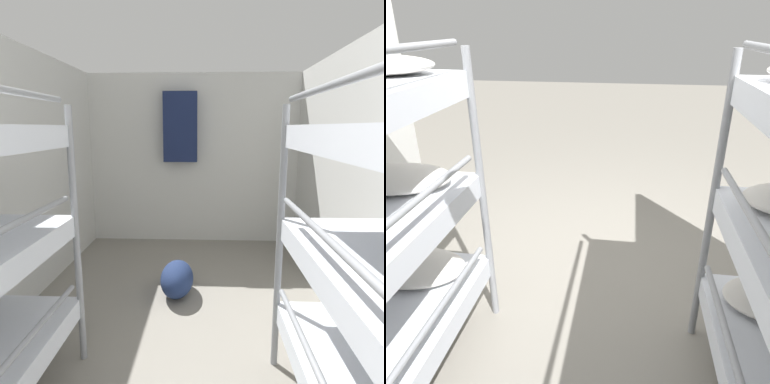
# 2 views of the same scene
# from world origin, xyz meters

# --- Properties ---
(wall_back) EXTENTS (2.92, 0.06, 2.27)m
(wall_back) POSITION_xyz_m (0.00, 5.01, 1.14)
(wall_back) COLOR silver
(wall_back) RESTS_ON ground_plane
(duffel_bag) EXTENTS (0.31, 0.55, 0.31)m
(duffel_bag) POSITION_xyz_m (-0.09, 3.37, 0.15)
(duffel_bag) COLOR navy
(duffel_bag) RESTS_ON ground_plane
(hanging_coat) EXTENTS (0.44, 0.12, 0.90)m
(hanging_coat) POSITION_xyz_m (-0.17, 4.86, 1.57)
(hanging_coat) COLOR #192347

